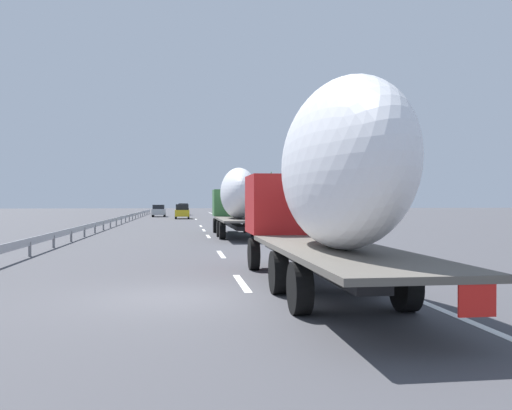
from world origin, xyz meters
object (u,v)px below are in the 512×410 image
Objects in this scene: truck_lead at (237,198)px; truck_trailing at (326,182)px; car_black_suv at (183,209)px; car_silver_hatch at (159,211)px; road_sign at (248,203)px; car_yellow_coupe at (182,211)px.

truck_trailing is (-21.80, 0.00, 0.26)m from truck_lead.
car_black_suv reaches higher than car_silver_hatch.
road_sign reaches higher than car_black_suv.
truck_lead is 46.76m from car_silver_hatch.
truck_lead is 2.91× the size of car_black_suv.
car_yellow_coupe is 18.15m from road_sign.
car_silver_hatch is at bearing 160.29° from car_black_suv.
truck_trailing is at bearing -174.15° from car_silver_hatch.
truck_lead is at bearing -176.56° from car_black_suv.
road_sign is at bearing -158.55° from car_yellow_coupe.
truck_trailing reaches higher than car_yellow_coupe.
truck_lead is 2.76× the size of car_silver_hatch.
truck_trailing reaches higher than car_silver_hatch.
truck_lead reaches higher than road_sign.
road_sign reaches higher than car_yellow_coupe.
truck_lead is at bearing -174.48° from car_yellow_coupe.
truck_trailing is 58.39m from car_yellow_coupe.
car_black_suv is at bearing 3.44° from truck_lead.
truck_lead is 36.66m from car_yellow_coupe.
car_silver_hatch is 28.48m from road_sign.
truck_lead is 56.37m from car_black_suv.
truck_trailing reaches higher than truck_lead.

